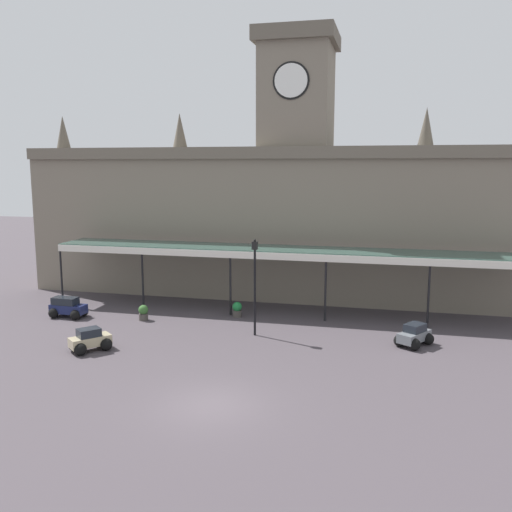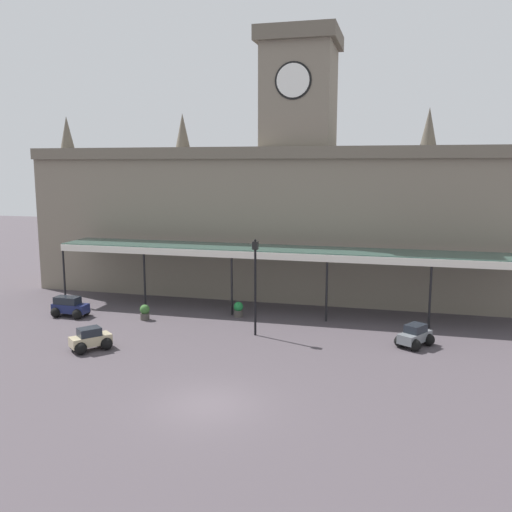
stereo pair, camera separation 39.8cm
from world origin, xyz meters
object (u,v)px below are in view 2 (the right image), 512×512
(car_navy_estate, at_px, (70,308))
(car_grey_sedan, at_px, (415,337))
(victorian_lamppost, at_px, (255,277))
(planter_forecourt_centre, at_px, (145,312))
(car_beige_sedan, at_px, (90,341))
(planter_near_kerb, at_px, (238,309))

(car_navy_estate, xyz_separation_m, car_grey_sedan, (21.04, -0.68, -0.06))
(car_navy_estate, bearing_deg, victorian_lamppost, -4.09)
(car_grey_sedan, distance_m, planter_forecourt_centre, 16.14)
(car_navy_estate, relative_size, car_grey_sedan, 1.01)
(car_navy_estate, relative_size, planter_forecourt_centre, 2.36)
(car_beige_sedan, height_order, victorian_lamppost, victorian_lamppost)
(car_grey_sedan, height_order, planter_forecourt_centre, car_grey_sedan)
(car_beige_sedan, relative_size, victorian_lamppost, 0.41)
(car_grey_sedan, bearing_deg, planter_near_kerb, 162.97)
(car_grey_sedan, relative_size, victorian_lamppost, 0.41)
(car_navy_estate, xyz_separation_m, planter_forecourt_centre, (4.94, 0.47, -0.07))
(planter_forecourt_centre, bearing_deg, victorian_lamppost, -10.34)
(victorian_lamppost, relative_size, planter_near_kerb, 5.70)
(victorian_lamppost, bearing_deg, planter_forecourt_centre, 169.66)
(car_beige_sedan, distance_m, planter_near_kerb, 9.85)
(car_grey_sedan, xyz_separation_m, planter_forecourt_centre, (-16.10, 1.15, -0.01))
(car_beige_sedan, relative_size, car_grey_sedan, 0.99)
(car_beige_sedan, relative_size, planter_forecourt_centre, 2.33)
(car_beige_sedan, distance_m, car_grey_sedan, 17.01)
(car_grey_sedan, distance_m, victorian_lamppost, 9.13)
(planter_near_kerb, bearing_deg, planter_forecourt_centre, -158.66)
(car_beige_sedan, relative_size, planter_near_kerb, 2.33)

